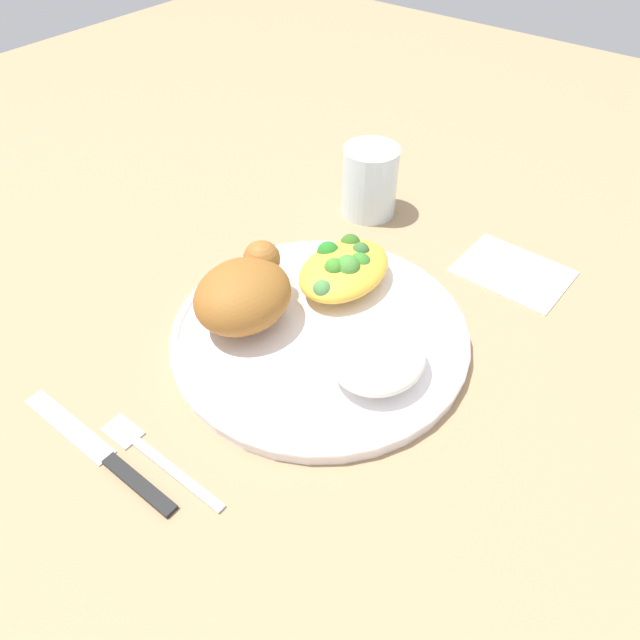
{
  "coord_description": "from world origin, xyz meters",
  "views": [
    {
      "loc": [
        -0.33,
        -0.25,
        0.42
      ],
      "look_at": [
        0.0,
        0.0,
        0.03
      ],
      "focal_mm": 32.87,
      "sensor_mm": 36.0,
      "label": 1
    }
  ],
  "objects_px": {
    "rice_pile": "(378,357)",
    "napkin": "(513,271)",
    "plate": "(320,333)",
    "roasted_chicken": "(245,292)",
    "knife": "(108,458)",
    "fork": "(157,457)",
    "mac_cheese_with_broccoli": "(344,268)",
    "water_glass": "(370,181)"
  },
  "relations": [
    {
      "from": "rice_pile",
      "to": "napkin",
      "type": "distance_m",
      "value": 0.24
    },
    {
      "from": "plate",
      "to": "roasted_chicken",
      "type": "distance_m",
      "value": 0.09
    },
    {
      "from": "plate",
      "to": "knife",
      "type": "xyz_separation_m",
      "value": [
        -0.22,
        0.05,
        -0.01
      ]
    },
    {
      "from": "rice_pile",
      "to": "napkin",
      "type": "relative_size",
      "value": 0.79
    },
    {
      "from": "roasted_chicken",
      "to": "plate",
      "type": "bearing_deg",
      "value": -64.96
    },
    {
      "from": "roasted_chicken",
      "to": "fork",
      "type": "height_order",
      "value": "roasted_chicken"
    },
    {
      "from": "plate",
      "to": "rice_pile",
      "type": "relative_size",
      "value": 3.15
    },
    {
      "from": "roasted_chicken",
      "to": "knife",
      "type": "xyz_separation_m",
      "value": [
        -0.19,
        -0.02,
        -0.05
      ]
    },
    {
      "from": "mac_cheese_with_broccoli",
      "to": "water_glass",
      "type": "xyz_separation_m",
      "value": [
        0.15,
        0.07,
        0.01
      ]
    },
    {
      "from": "plate",
      "to": "mac_cheese_with_broccoli",
      "type": "relative_size",
      "value": 2.59
    },
    {
      "from": "plate",
      "to": "rice_pile",
      "type": "distance_m",
      "value": 0.08
    },
    {
      "from": "rice_pile",
      "to": "napkin",
      "type": "height_order",
      "value": "rice_pile"
    },
    {
      "from": "plate",
      "to": "knife",
      "type": "height_order",
      "value": "plate"
    },
    {
      "from": "mac_cheese_with_broccoli",
      "to": "fork",
      "type": "distance_m",
      "value": 0.27
    },
    {
      "from": "knife",
      "to": "napkin",
      "type": "bearing_deg",
      "value": -20.04
    },
    {
      "from": "rice_pile",
      "to": "knife",
      "type": "height_order",
      "value": "rice_pile"
    },
    {
      "from": "fork",
      "to": "water_glass",
      "type": "bearing_deg",
      "value": 9.9
    },
    {
      "from": "roasted_chicken",
      "to": "water_glass",
      "type": "height_order",
      "value": "water_glass"
    },
    {
      "from": "roasted_chicken",
      "to": "knife",
      "type": "distance_m",
      "value": 0.19
    },
    {
      "from": "water_glass",
      "to": "fork",
      "type": "bearing_deg",
      "value": -170.1
    },
    {
      "from": "knife",
      "to": "water_glass",
      "type": "height_order",
      "value": "water_glass"
    },
    {
      "from": "napkin",
      "to": "knife",
      "type": "bearing_deg",
      "value": 159.96
    },
    {
      "from": "plate",
      "to": "water_glass",
      "type": "bearing_deg",
      "value": 22.95
    },
    {
      "from": "plate",
      "to": "roasted_chicken",
      "type": "relative_size",
      "value": 2.62
    },
    {
      "from": "mac_cheese_with_broccoli",
      "to": "water_glass",
      "type": "distance_m",
      "value": 0.17
    },
    {
      "from": "rice_pile",
      "to": "water_glass",
      "type": "distance_m",
      "value": 0.29
    },
    {
      "from": "plate",
      "to": "napkin",
      "type": "bearing_deg",
      "value": -26.26
    },
    {
      "from": "water_glass",
      "to": "rice_pile",
      "type": "bearing_deg",
      "value": -144.05
    },
    {
      "from": "roasted_chicken",
      "to": "napkin",
      "type": "distance_m",
      "value": 0.31
    },
    {
      "from": "mac_cheese_with_broccoli",
      "to": "rice_pile",
      "type": "bearing_deg",
      "value": -130.25
    },
    {
      "from": "rice_pile",
      "to": "mac_cheese_with_broccoli",
      "type": "bearing_deg",
      "value": 49.75
    },
    {
      "from": "plate",
      "to": "water_glass",
      "type": "height_order",
      "value": "water_glass"
    },
    {
      "from": "mac_cheese_with_broccoli",
      "to": "roasted_chicken",
      "type": "bearing_deg",
      "value": 157.14
    },
    {
      "from": "roasted_chicken",
      "to": "knife",
      "type": "height_order",
      "value": "roasted_chicken"
    },
    {
      "from": "mac_cheese_with_broccoli",
      "to": "knife",
      "type": "distance_m",
      "value": 0.3
    },
    {
      "from": "plate",
      "to": "rice_pile",
      "type": "bearing_deg",
      "value": -98.57
    },
    {
      "from": "rice_pile",
      "to": "fork",
      "type": "relative_size",
      "value": 0.66
    },
    {
      "from": "mac_cheese_with_broccoli",
      "to": "napkin",
      "type": "height_order",
      "value": "mac_cheese_with_broccoli"
    },
    {
      "from": "plate",
      "to": "napkin",
      "type": "relative_size",
      "value": 2.49
    },
    {
      "from": "water_glass",
      "to": "mac_cheese_with_broccoli",
      "type": "bearing_deg",
      "value": -154.92
    },
    {
      "from": "fork",
      "to": "roasted_chicken",
      "type": "bearing_deg",
      "value": 16.11
    },
    {
      "from": "roasted_chicken",
      "to": "rice_pile",
      "type": "bearing_deg",
      "value": -81.84
    }
  ]
}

